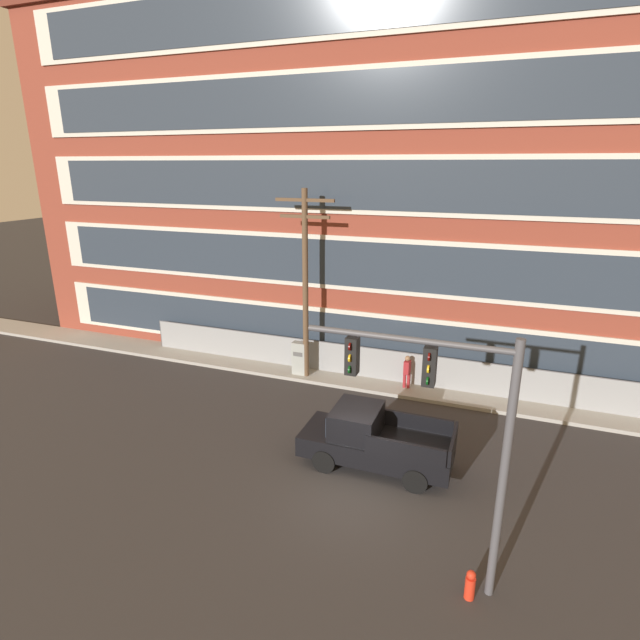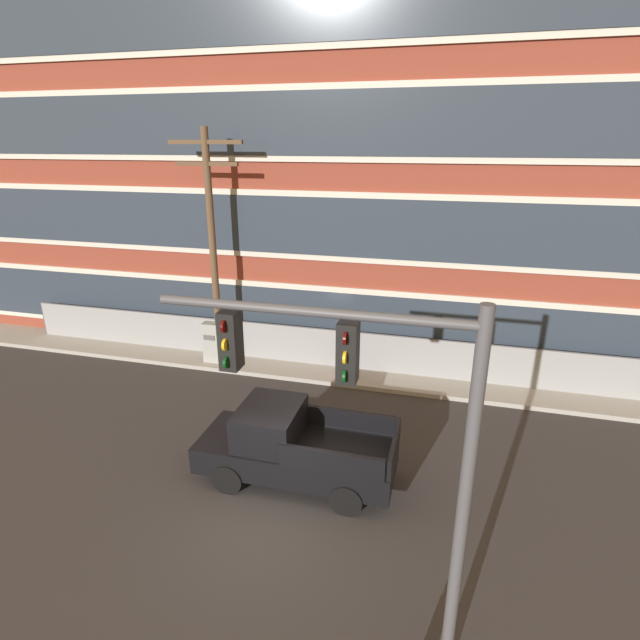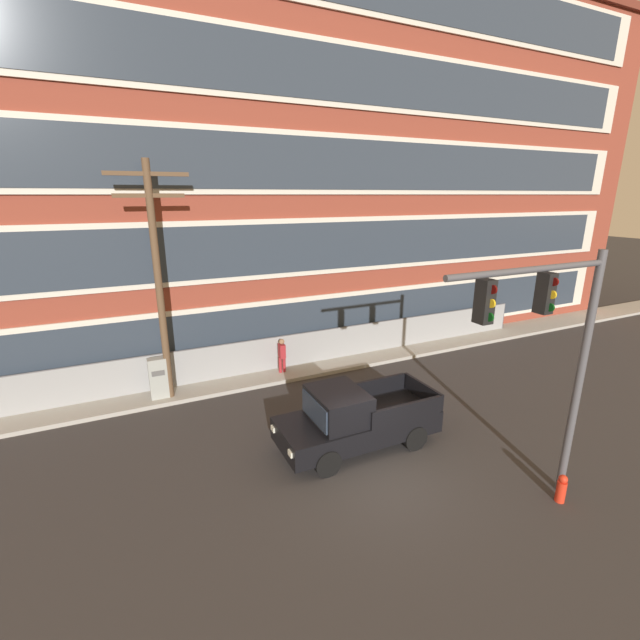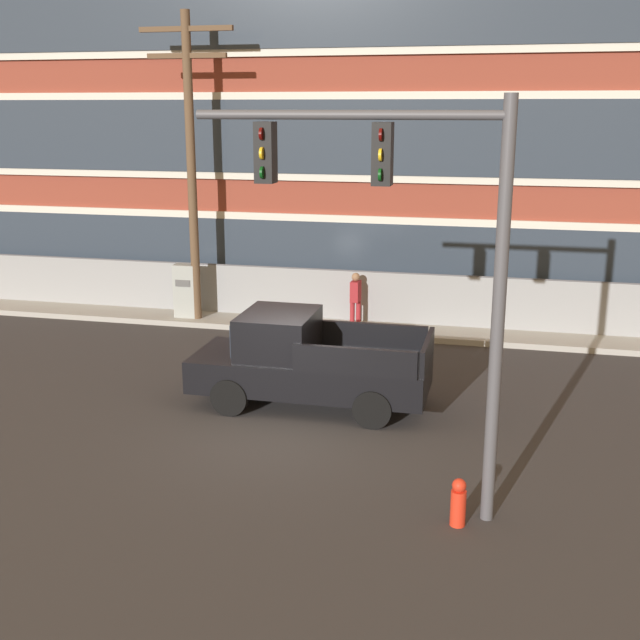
% 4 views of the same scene
% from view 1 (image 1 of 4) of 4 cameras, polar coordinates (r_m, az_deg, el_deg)
% --- Properties ---
extents(ground_plane, '(160.00, 160.00, 0.00)m').
position_cam_1_polar(ground_plane, '(16.45, 3.91, -19.29)').
color(ground_plane, '#333030').
extents(sidewalk_building_side, '(80.00, 1.97, 0.16)m').
position_cam_1_polar(sidewalk_building_side, '(23.22, 9.81, -7.66)').
color(sidewalk_building_side, '#9E9B93').
rests_on(sidewalk_building_side, ground).
extents(brick_mill_building, '(45.64, 10.42, 17.91)m').
position_cam_1_polar(brick_mill_building, '(26.82, 15.07, 15.04)').
color(brick_mill_building, brown).
rests_on(brick_mill_building, ground).
extents(chain_link_fence, '(27.64, 0.06, 1.67)m').
position_cam_1_polar(chain_link_fence, '(23.23, 10.33, -5.59)').
color(chain_link_fence, gray).
rests_on(chain_link_fence, ground).
extents(traffic_signal_mast, '(4.70, 0.43, 6.46)m').
position_cam_1_polar(traffic_signal_mast, '(11.59, 14.56, -10.45)').
color(traffic_signal_mast, '#4C4C51').
rests_on(traffic_signal_mast, ground).
extents(pickup_truck_black, '(5.11, 2.14, 2.03)m').
position_cam_1_polar(pickup_truck_black, '(17.33, 6.05, -13.47)').
color(pickup_truck_black, black).
rests_on(pickup_truck_black, ground).
extents(utility_pole_near_corner, '(2.71, 0.26, 8.84)m').
position_cam_1_polar(utility_pole_near_corner, '(22.50, -1.69, 4.85)').
color(utility_pole_near_corner, brown).
rests_on(utility_pole_near_corner, ground).
extents(electrical_cabinet, '(0.66, 0.43, 1.75)m').
position_cam_1_polar(electrical_cabinet, '(23.91, -2.36, -4.55)').
color(electrical_cabinet, '#939993').
rests_on(electrical_cabinet, ground).
extents(pedestrian_near_cabinet, '(0.32, 0.42, 1.69)m').
position_cam_1_polar(pedestrian_near_cabinet, '(22.74, 9.91, -5.74)').
color(pedestrian_near_cabinet, maroon).
rests_on(pedestrian_near_cabinet, ground).
extents(fire_hydrant, '(0.24, 0.24, 0.78)m').
position_cam_1_polar(fire_hydrant, '(13.72, 16.79, -26.99)').
color(fire_hydrant, red).
rests_on(fire_hydrant, ground).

